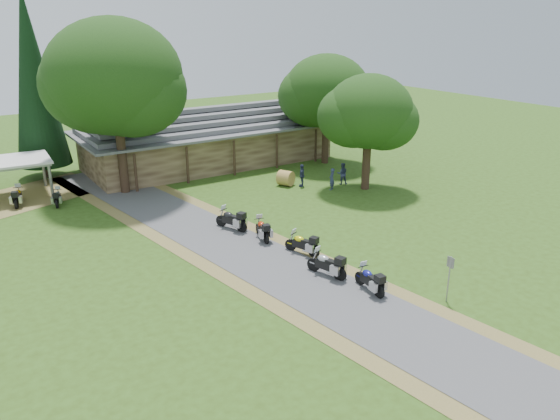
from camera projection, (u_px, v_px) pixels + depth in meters
ground at (324, 293)px, 25.01m from camera, size 120.00×120.00×0.00m
driveway at (269, 264)px, 27.90m from camera, size 51.95×51.95×0.00m
lodge at (209, 135)px, 46.20m from camera, size 21.40×9.40×4.90m
carport at (4, 180)px, 37.56m from camera, size 6.39×4.45×2.67m
motorcycle_row_a at (370, 279)px, 24.98m from camera, size 0.78×1.91×1.27m
motorcycle_row_b at (327, 263)px, 26.44m from camera, size 1.20×2.10×1.37m
motorcycle_row_c at (302, 243)px, 28.91m from camera, size 1.26×1.97×1.28m
motorcycle_row_d at (262, 228)px, 30.85m from camera, size 1.05×1.97×1.29m
motorcycle_row_e at (231, 218)px, 32.22m from camera, size 1.35×2.12×1.38m
motorcycle_carport_a at (18, 196)px, 36.38m from camera, size 1.19×2.04×1.33m
motorcycle_carport_b at (58, 197)px, 36.45m from camera, size 1.07×1.78×1.16m
person_a at (332, 177)px, 39.53m from camera, size 0.66×0.61×1.89m
person_b at (342, 172)px, 40.83m from camera, size 0.67×0.62×1.93m
person_c at (302, 173)px, 40.32m from camera, size 0.68×0.69×1.98m
hay_bale at (286, 178)px, 40.67m from camera, size 1.47×1.43×1.13m
sign_post at (449, 279)px, 23.91m from camera, size 0.39×0.07×2.18m
oak_lodge_left at (117, 100)px, 37.07m from camera, size 9.23×9.23×13.12m
oak_lodge_right at (326, 106)px, 45.47m from camera, size 7.15×7.15×9.84m
oak_driveway at (368, 127)px, 38.54m from camera, size 6.15×6.15×9.15m
cedar_near at (34, 85)px, 40.63m from camera, size 3.99×3.99×14.18m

